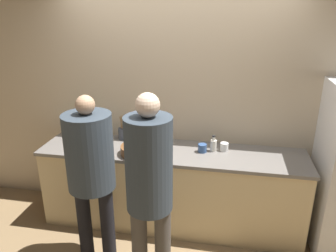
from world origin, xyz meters
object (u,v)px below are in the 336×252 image
at_px(person_left, 91,164).
at_px(person_center, 150,183).
at_px(cup_white, 224,147).
at_px(potted_plant, 80,129).
at_px(utensil_crock, 122,133).
at_px(bottle_clear, 213,145).
at_px(fruit_bowl, 139,150).
at_px(cup_blue, 202,148).
at_px(bottle_amber, 98,140).

relative_size(person_left, person_center, 0.93).
height_order(cup_white, potted_plant, potted_plant).
height_order(utensil_crock, cup_white, utensil_crock).
distance_m(bottle_clear, potted_plant, 1.49).
bearing_deg(bottle_clear, fruit_bowl, -164.44).
bearing_deg(utensil_crock, cup_white, -5.45).
bearing_deg(bottle_clear, person_center, -112.20).
height_order(person_left, cup_blue, person_left).
bearing_deg(bottle_amber, potted_plant, 150.72).
bearing_deg(cup_white, potted_plant, 179.67).
bearing_deg(cup_white, cup_blue, -161.65).
height_order(fruit_bowl, cup_white, fruit_bowl).
height_order(person_left, bottle_clear, person_left).
xyz_separation_m(cup_white, cup_blue, (-0.22, -0.07, -0.00)).
relative_size(person_left, bottle_clear, 9.35).
relative_size(person_left, cup_white, 18.79).
distance_m(fruit_bowl, cup_white, 0.88).
distance_m(fruit_bowl, utensil_crock, 0.45).
relative_size(person_left, utensil_crock, 5.97).
bearing_deg(potted_plant, bottle_amber, -29.28).
bearing_deg(fruit_bowl, bottle_clear, 15.56).
relative_size(person_left, cup_blue, 18.22).
bearing_deg(fruit_bowl, person_center, -69.41).
distance_m(fruit_bowl, bottle_amber, 0.50).
bearing_deg(cup_white, fruit_bowl, -164.40).
height_order(cup_blue, potted_plant, potted_plant).
bearing_deg(cup_blue, fruit_bowl, -165.39).
height_order(person_left, fruit_bowl, person_left).
xyz_separation_m(bottle_amber, cup_white, (1.34, 0.14, -0.03)).
bearing_deg(person_left, potted_plant, 120.38).
bearing_deg(person_left, cup_blue, 37.23).
relative_size(bottle_clear, bottle_amber, 0.90).
bearing_deg(cup_white, person_left, -145.92).
xyz_separation_m(person_left, person_center, (0.61, -0.30, 0.05)).
relative_size(fruit_bowl, bottle_amber, 1.95).
xyz_separation_m(person_center, cup_white, (0.54, 1.07, -0.13)).
bearing_deg(cup_blue, cup_white, 18.35).
bearing_deg(utensil_crock, person_center, -62.87).
distance_m(person_left, potted_plant, 0.91).
distance_m(utensil_crock, bottle_amber, 0.32).
relative_size(fruit_bowl, cup_blue, 4.23).
height_order(fruit_bowl, potted_plant, potted_plant).
distance_m(bottle_clear, cup_white, 0.12).
xyz_separation_m(fruit_bowl, utensil_crock, (-0.29, 0.35, 0.03)).
relative_size(fruit_bowl, bottle_clear, 2.17).
distance_m(cup_white, cup_blue, 0.23).
xyz_separation_m(person_left, potted_plant, (-0.46, 0.78, -0.00)).
relative_size(bottle_clear, potted_plant, 0.77).
xyz_separation_m(fruit_bowl, potted_plant, (-0.75, 0.25, 0.08)).
height_order(bottle_amber, cup_blue, bottle_amber).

